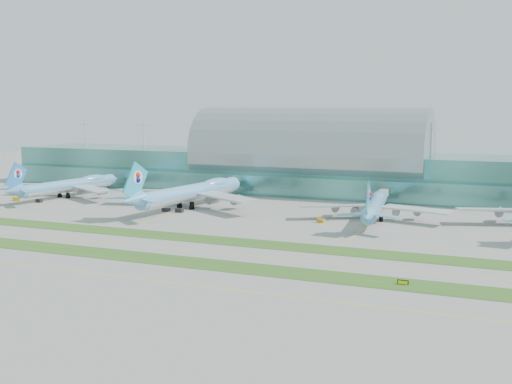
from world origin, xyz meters
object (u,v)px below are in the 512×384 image
at_px(taxiway_sign_east, 403,282).
at_px(airliner_a, 70,185).
at_px(airliner_b, 192,191).
at_px(airliner_c, 375,205).
at_px(terminal, 310,164).

bearing_deg(taxiway_sign_east, airliner_a, 151.55).
bearing_deg(airliner_b, airliner_a, -176.40).
bearing_deg(airliner_c, taxiway_sign_east, -80.73).
height_order(airliner_a, airliner_c, airliner_a).
height_order(airliner_b, taxiway_sign_east, airliner_b).
bearing_deg(airliner_b, terminal, 73.19).
distance_m(airliner_a, airliner_c, 150.01).
bearing_deg(airliner_b, taxiway_sign_east, -31.62).
xyz_separation_m(terminal, airliner_a, (-101.95, -62.80, -8.26)).
height_order(terminal, airliner_c, terminal).
height_order(terminal, taxiway_sign_east, terminal).
distance_m(terminal, airliner_c, 84.21).
height_order(airliner_a, taxiway_sign_east, airliner_a).
relative_size(terminal, taxiway_sign_east, 119.26).
relative_size(airliner_b, taxiway_sign_east, 29.08).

